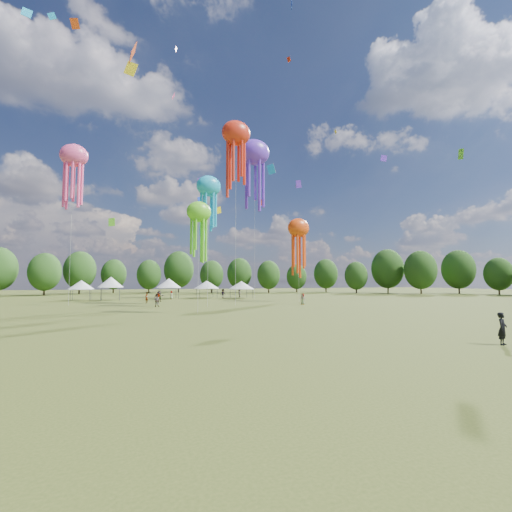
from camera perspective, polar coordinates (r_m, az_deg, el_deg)
name	(u,v)px	position (r m, az deg, el deg)	size (l,w,h in m)	color
ground	(353,344)	(21.22, 15.39, -13.58)	(300.00, 300.00, 0.00)	#384416
observer_main	(502,329)	(24.39, 34.99, -9.59)	(0.66, 0.43, 1.80)	black
spectator_near	(157,300)	(51.16, -15.77, -6.92)	(0.87, 0.68, 1.80)	gray
spectators_far	(199,295)	(67.17, -9.16, -6.32)	(23.08, 27.68, 1.91)	gray
festival_tents	(169,284)	(73.22, -13.87, -4.43)	(35.53, 9.07, 4.42)	#47474C
show_kites	(234,177)	(64.06, -3.63, 12.67)	(40.20, 30.45, 32.67)	#1AA8DD
small_kites	(182,121)	(66.13, -11.81, 20.57)	(73.98, 58.39, 42.89)	#1AA8DD
treeline	(164,268)	(79.96, -14.71, -1.83)	(201.57, 95.24, 13.43)	#38281C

